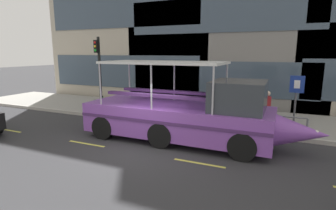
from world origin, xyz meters
TOP-DOWN VIEW (x-y plane):
  - ground_plane at (0.00, 0.00)m, footprint 120.00×120.00m
  - sidewalk at (0.00, 5.60)m, footprint 32.00×4.80m
  - curb_edge at (0.00, 3.11)m, footprint 32.00×0.18m
  - lane_centreline at (-0.00, -0.74)m, footprint 25.80×0.12m
  - curb_guardrail at (0.26, 3.45)m, footprint 11.29×0.09m
  - traffic_light_pole at (-5.24, 3.88)m, footprint 0.24×0.46m
  - parking_sign at (5.35, 4.20)m, footprint 0.60×0.12m
  - leaned_bicycle at (-4.83, 3.73)m, footprint 1.74×0.46m
  - duck_tour_boat at (1.32, 1.26)m, footprint 9.73×2.68m
  - pedestrian_near_bow at (4.16, 4.13)m, footprint 0.33×0.44m

SIDE VIEW (x-z plane):
  - ground_plane at x=0.00m, z-range 0.00..0.00m
  - lane_centreline at x=0.00m, z-range 0.00..0.01m
  - sidewalk at x=0.00m, z-range 0.00..0.18m
  - curb_edge at x=0.00m, z-range 0.00..0.18m
  - leaned_bicycle at x=-4.83m, z-range 0.08..1.04m
  - curb_guardrail at x=0.26m, z-range 0.33..1.12m
  - duck_tour_boat at x=1.32m, z-range -0.54..2.78m
  - pedestrian_near_bow at x=4.16m, z-range 0.36..2.11m
  - parking_sign at x=5.35m, z-range 0.63..3.12m
  - traffic_light_pole at x=-5.24m, z-range 0.63..5.02m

